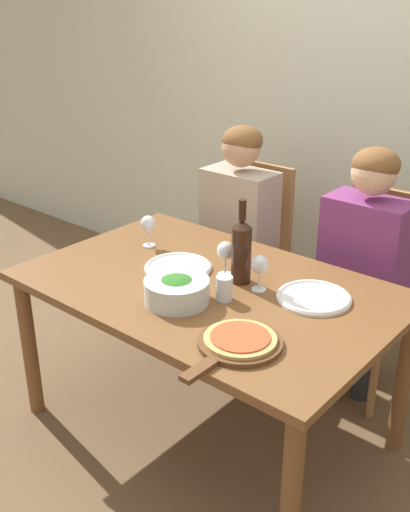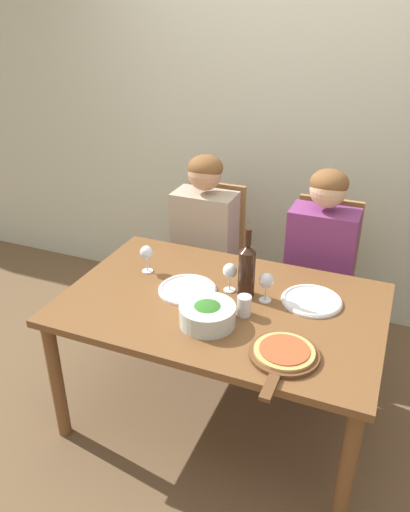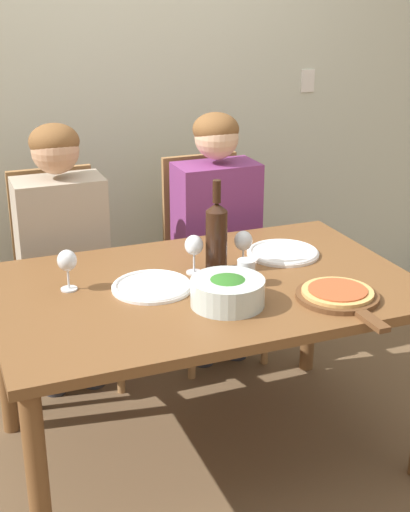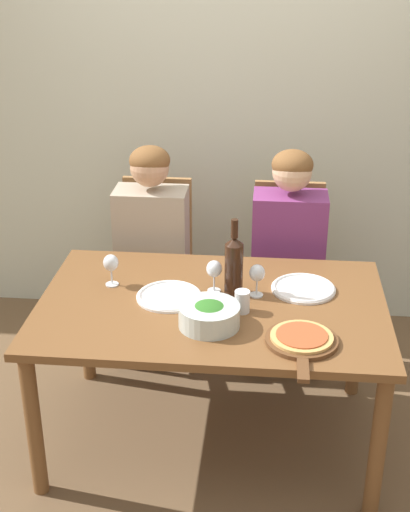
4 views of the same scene
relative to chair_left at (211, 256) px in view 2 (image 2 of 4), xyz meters
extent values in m
plane|color=brown|center=(0.38, -0.82, -0.51)|extent=(40.00, 40.00, 0.00)
cube|color=beige|center=(0.38, 0.47, 0.84)|extent=(10.00, 0.05, 2.70)
cube|color=brown|center=(0.38, -0.82, 0.20)|extent=(1.52, 0.98, 0.04)
cylinder|color=brown|center=(-0.32, -1.25, -0.17)|extent=(0.07, 0.07, 0.69)
cylinder|color=brown|center=(1.08, -1.25, -0.17)|extent=(0.07, 0.07, 0.69)
cylinder|color=brown|center=(-0.32, -0.39, -0.17)|extent=(0.07, 0.07, 0.69)
cylinder|color=brown|center=(1.08, -0.39, -0.17)|extent=(0.07, 0.07, 0.69)
cube|color=#9E7042|center=(0.00, -0.08, -0.09)|extent=(0.42, 0.42, 0.04)
cube|color=#9E7042|center=(0.00, 0.11, 0.20)|extent=(0.38, 0.03, 0.53)
cylinder|color=#9E7042|center=(-0.19, -0.27, -0.31)|extent=(0.04, 0.04, 0.41)
cylinder|color=#9E7042|center=(0.19, -0.27, -0.31)|extent=(0.04, 0.04, 0.41)
cylinder|color=#9E7042|center=(-0.19, 0.11, -0.31)|extent=(0.04, 0.04, 0.41)
cylinder|color=#9E7042|center=(0.19, 0.11, -0.31)|extent=(0.04, 0.04, 0.41)
cube|color=#9E7042|center=(0.72, -0.08, -0.09)|extent=(0.42, 0.42, 0.04)
cube|color=#9E7042|center=(0.72, 0.11, 0.20)|extent=(0.38, 0.03, 0.53)
cylinder|color=#9E7042|center=(0.53, -0.27, -0.31)|extent=(0.04, 0.04, 0.41)
cylinder|color=#9E7042|center=(0.91, -0.27, -0.31)|extent=(0.04, 0.04, 0.41)
cylinder|color=#9E7042|center=(0.53, 0.11, -0.31)|extent=(0.04, 0.04, 0.41)
cylinder|color=#9E7042|center=(0.91, 0.11, -0.31)|extent=(0.04, 0.04, 0.41)
cylinder|color=#28282D|center=(-0.09, -0.16, -0.29)|extent=(0.10, 0.10, 0.44)
cylinder|color=#28282D|center=(0.09, -0.16, -0.29)|extent=(0.10, 0.10, 0.44)
cube|color=tan|center=(0.00, -0.10, 0.20)|extent=(0.38, 0.22, 0.54)
cylinder|color=tan|center=(-0.20, -0.35, 0.05)|extent=(0.07, 0.31, 0.14)
cylinder|color=tan|center=(0.20, -0.35, 0.05)|extent=(0.07, 0.31, 0.14)
sphere|color=tan|center=(0.00, -0.10, 0.59)|extent=(0.20, 0.20, 0.20)
ellipsoid|color=brown|center=(0.00, -0.09, 0.63)|extent=(0.21, 0.21, 0.15)
cylinder|color=#28282D|center=(0.63, -0.16, -0.29)|extent=(0.10, 0.10, 0.44)
cylinder|color=#28282D|center=(0.81, -0.16, -0.29)|extent=(0.10, 0.10, 0.44)
cube|color=#7A3370|center=(0.72, -0.10, 0.20)|extent=(0.38, 0.22, 0.54)
cylinder|color=#7A3370|center=(0.52, -0.35, 0.05)|extent=(0.07, 0.31, 0.14)
cylinder|color=#7A3370|center=(0.92, -0.35, 0.05)|extent=(0.07, 0.31, 0.14)
sphere|color=#DBAD89|center=(0.72, -0.10, 0.59)|extent=(0.20, 0.20, 0.20)
ellipsoid|color=brown|center=(0.72, -0.09, 0.63)|extent=(0.21, 0.21, 0.15)
cylinder|color=black|center=(0.47, -0.72, 0.33)|extent=(0.08, 0.08, 0.24)
cone|color=black|center=(0.47, -0.72, 0.47)|extent=(0.08, 0.08, 0.03)
cylinder|color=black|center=(0.47, -0.72, 0.53)|extent=(0.03, 0.03, 0.08)
cylinder|color=silver|center=(0.39, -1.01, 0.26)|extent=(0.25, 0.25, 0.09)
ellipsoid|color=#2D6B23|center=(0.39, -1.01, 0.27)|extent=(0.21, 0.21, 0.10)
cylinder|color=white|center=(0.19, -0.79, 0.22)|extent=(0.29, 0.29, 0.01)
torus|color=white|center=(0.19, -0.79, 0.23)|extent=(0.28, 0.28, 0.02)
cylinder|color=white|center=(0.78, -0.66, 0.22)|extent=(0.29, 0.29, 0.01)
torus|color=white|center=(0.78, -0.66, 0.23)|extent=(0.28, 0.28, 0.02)
cylinder|color=brown|center=(0.77, -1.11, 0.22)|extent=(0.29, 0.29, 0.02)
cube|color=brown|center=(0.77, -1.32, 0.22)|extent=(0.04, 0.14, 0.02)
cylinder|color=tan|center=(0.77, -1.11, 0.24)|extent=(0.25, 0.25, 0.01)
cylinder|color=#AD4C28|center=(0.77, -1.11, 0.25)|extent=(0.20, 0.20, 0.01)
cylinder|color=silver|center=(-0.09, -0.69, 0.22)|extent=(0.06, 0.06, 0.01)
cylinder|color=silver|center=(-0.09, -0.69, 0.26)|extent=(0.01, 0.01, 0.07)
ellipsoid|color=silver|center=(-0.09, -0.69, 0.33)|extent=(0.07, 0.07, 0.08)
ellipsoid|color=maroon|center=(-0.09, -0.69, 0.32)|extent=(0.06, 0.06, 0.03)
cylinder|color=silver|center=(0.58, -0.73, 0.22)|extent=(0.06, 0.06, 0.01)
cylinder|color=silver|center=(0.58, -0.73, 0.26)|extent=(0.01, 0.01, 0.07)
ellipsoid|color=silver|center=(0.58, -0.73, 0.33)|extent=(0.07, 0.07, 0.08)
ellipsoid|color=maroon|center=(0.58, -0.73, 0.32)|extent=(0.06, 0.06, 0.03)
cylinder|color=silver|center=(0.38, -0.71, 0.22)|extent=(0.06, 0.06, 0.01)
cylinder|color=silver|center=(0.38, -0.71, 0.26)|extent=(0.01, 0.01, 0.07)
ellipsoid|color=silver|center=(0.38, -0.71, 0.33)|extent=(0.07, 0.07, 0.08)
ellipsoid|color=maroon|center=(0.38, -0.71, 0.32)|extent=(0.06, 0.06, 0.03)
cylinder|color=silver|center=(0.52, -0.88, 0.26)|extent=(0.07, 0.07, 0.10)
camera|label=1|loc=(1.79, -2.50, 1.30)|focal=42.00mm
camera|label=2|loc=(1.09, -2.72, 1.51)|focal=35.00mm
camera|label=3|loc=(-0.49, -3.03, 1.24)|focal=50.00mm
camera|label=4|loc=(0.62, -3.54, 1.70)|focal=50.00mm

